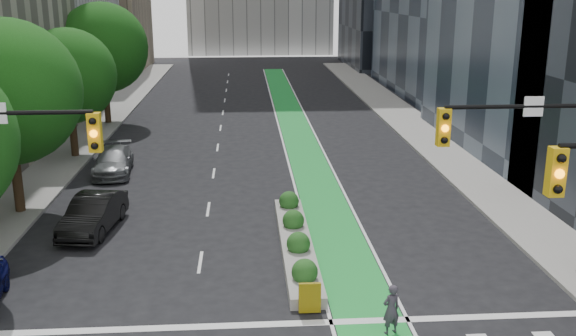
{
  "coord_description": "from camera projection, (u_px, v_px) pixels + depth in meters",
  "views": [
    {
      "loc": [
        -0.75,
        -16.37,
        9.94
      ],
      "look_at": [
        0.96,
        8.19,
        3.0
      ],
      "focal_mm": 40.0,
      "sensor_mm": 36.0,
      "label": 1
    }
  ],
  "objects": [
    {
      "name": "bike_lane_paint",
      "position": [
        295.0,
        127.0,
        47.47
      ],
      "size": [
        2.2,
        70.0,
        0.01
      ],
      "primitive_type": "cube",
      "color": "green",
      "rests_on": "ground"
    },
    {
      "name": "sidewalk_left",
      "position": [
        75.0,
        145.0,
        41.66
      ],
      "size": [
        3.6,
        90.0,
        0.15
      ],
      "primitive_type": "cube",
      "color": "gray",
      "rests_on": "ground"
    },
    {
      "name": "parked_car_left_far",
      "position": [
        113.0,
        161.0,
        35.43
      ],
      "size": [
        2.37,
        4.97,
        1.4
      ],
      "primitive_type": "imported",
      "rotation": [
        0.0,
        0.0,
        0.09
      ],
      "color": "slate",
      "rests_on": "ground"
    },
    {
      "name": "tree_mid",
      "position": [
        7.0,
        92.0,
        27.75
      ],
      "size": [
        6.4,
        6.4,
        8.78
      ],
      "color": "black",
      "rests_on": "ground"
    },
    {
      "name": "tree_far",
      "position": [
        103.0,
        48.0,
        46.92
      ],
      "size": [
        6.6,
        6.6,
        9.0
      ],
      "color": "black",
      "rests_on": "ground"
    },
    {
      "name": "cyclist",
      "position": [
        391.0,
        309.0,
        18.91
      ],
      "size": [
        0.67,
        0.56,
        1.58
      ],
      "primitive_type": "imported",
      "rotation": [
        0.0,
        0.0,
        3.51
      ],
      "color": "#36313B",
      "rests_on": "ground"
    },
    {
      "name": "tree_midfar",
      "position": [
        68.0,
        76.0,
        37.52
      ],
      "size": [
        5.6,
        5.6,
        7.76
      ],
      "color": "black",
      "rests_on": "ground"
    },
    {
      "name": "sidewalk_right",
      "position": [
        431.0,
        139.0,
        43.24
      ],
      "size": [
        3.6,
        90.0,
        0.15
      ],
      "primitive_type": "cube",
      "color": "gray",
      "rests_on": "ground"
    },
    {
      "name": "median_planter",
      "position": [
        296.0,
        240.0,
        25.2
      ],
      "size": [
        1.2,
        10.26,
        1.1
      ],
      "color": "gray",
      "rests_on": "ground"
    },
    {
      "name": "parked_car_left_mid",
      "position": [
        93.0,
        214.0,
        26.97
      ],
      "size": [
        2.2,
        4.81,
        1.53
      ],
      "primitive_type": "imported",
      "rotation": [
        0.0,
        0.0,
        -0.13
      ],
      "color": "black",
      "rests_on": "ground"
    }
  ]
}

